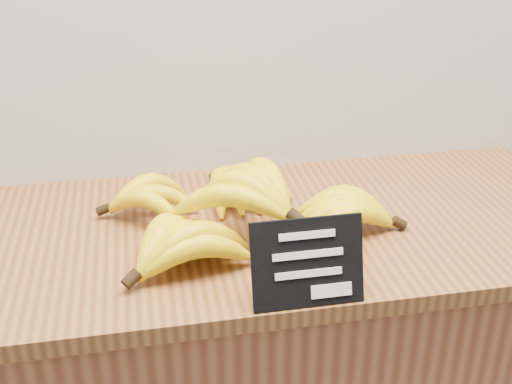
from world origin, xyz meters
name	(u,v)px	position (x,y,z in m)	size (l,w,h in m)	color
counter_top	(251,231)	(-0.09, 2.75, 0.92)	(1.30, 0.54, 0.03)	brown
chalkboard_sign	(308,263)	(-0.05, 2.51, 1.00)	(0.17, 0.01, 0.13)	black
banana_pile	(231,208)	(-0.13, 2.73, 0.98)	(0.54, 0.38, 0.13)	yellow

